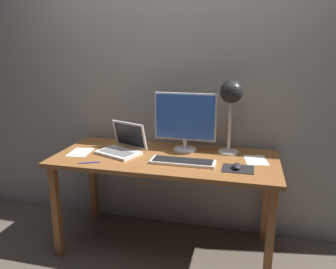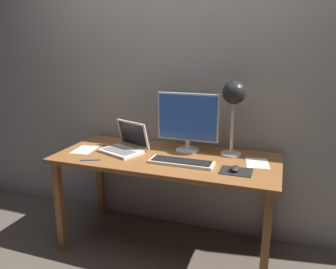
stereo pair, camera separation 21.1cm
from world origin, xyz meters
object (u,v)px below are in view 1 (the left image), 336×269
mouse (237,166)px  pen (89,163)px  monitor (185,120)px  laptop (124,144)px  keyboard_main (183,162)px  desk_lamp (231,97)px

mouse → pen: size_ratio=0.69×
monitor → laptop: size_ratio=1.23×
keyboard_main → laptop: bearing=164.1°
laptop → mouse: 0.86m
pen → monitor: bearing=37.1°
mouse → pen: 0.99m
monitor → laptop: (-0.44, -0.15, -0.18)m
pen → keyboard_main: bearing=13.6°
monitor → keyboard_main: size_ratio=1.05×
pen → laptop: bearing=64.1°
monitor → desk_lamp: (0.33, 0.01, 0.18)m
mouse → pen: mouse is taller
desk_lamp → mouse: size_ratio=5.66×
mouse → desk_lamp: bearing=103.4°
keyboard_main → pen: size_ratio=3.15×
monitor → mouse: (0.40, -0.31, -0.22)m
monitor → laptop: 0.50m
monitor → mouse: 0.55m
monitor → mouse: monitor is taller
monitor → pen: bearing=-142.9°
mouse → pen: bearing=-172.5°
keyboard_main → mouse: 0.36m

